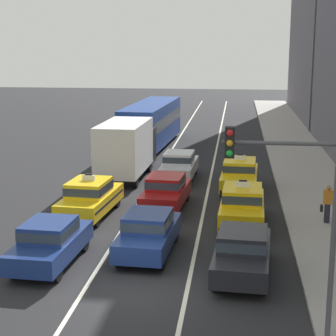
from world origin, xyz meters
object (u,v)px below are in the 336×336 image
(sedan_left_nearest, at_px, (50,241))
(sedan_center_second, at_px, (166,190))
(traffic_light_pole, at_px, (296,199))
(taxi_left_second, at_px, (90,197))
(sedan_center_nearest, at_px, (148,231))
(sedan_right_nearest, at_px, (242,251))
(taxi_right_third, at_px, (239,174))
(box_truck_left_third, at_px, (127,147))
(bus_left_fourth, at_px, (152,122))
(sedan_center_third, at_px, (179,165))
(taxi_right_second, at_px, (242,204))
(pedestrian_mid_block, at_px, (327,204))

(sedan_left_nearest, relative_size, sedan_center_second, 0.99)
(traffic_light_pole, bearing_deg, taxi_left_second, 127.67)
(sedan_center_nearest, distance_m, sedan_right_nearest, 3.75)
(taxi_left_second, height_order, sedan_right_nearest, taxi_left_second)
(traffic_light_pole, bearing_deg, taxi_right_third, 94.65)
(taxi_left_second, bearing_deg, box_truck_left_third, 88.25)
(bus_left_fourth, xyz_separation_m, sedan_center_third, (3.08, -10.19, -0.97))
(taxi_left_second, height_order, box_truck_left_third, box_truck_left_third)
(box_truck_left_third, distance_m, sedan_right_nearest, 15.08)
(box_truck_left_third, height_order, traffic_light_pole, traffic_light_pole)
(traffic_light_pole, bearing_deg, sedan_center_nearest, 127.98)
(sedan_center_third, relative_size, taxi_right_third, 0.94)
(box_truck_left_third, bearing_deg, traffic_light_pole, -66.86)
(taxi_left_second, bearing_deg, sedan_right_nearest, -41.67)
(sedan_right_nearest, bearing_deg, taxi_right_third, 90.40)
(taxi_right_second, height_order, taxi_right_third, same)
(sedan_center_second, bearing_deg, box_truck_left_third, 116.18)
(box_truck_left_third, height_order, taxi_right_third, box_truck_left_third)
(sedan_center_second, distance_m, sedan_center_third, 5.83)
(sedan_left_nearest, xyz_separation_m, taxi_right_third, (6.53, 11.13, 0.03))
(sedan_center_nearest, height_order, traffic_light_pole, traffic_light_pole)
(sedan_center_third, relative_size, taxi_right_second, 0.95)
(box_truck_left_third, bearing_deg, taxi_right_second, -51.28)
(box_truck_left_third, relative_size, pedestrian_mid_block, 4.32)
(sedan_center_third, height_order, sedan_right_nearest, same)
(traffic_light_pole, bearing_deg, pedestrian_mid_block, 76.59)
(sedan_center_nearest, bearing_deg, taxi_right_third, 71.16)
(sedan_right_nearest, height_order, pedestrian_mid_block, pedestrian_mid_block)
(sedan_right_nearest, xyz_separation_m, taxi_right_second, (0.03, 5.54, 0.03))
(box_truck_left_third, distance_m, sedan_center_second, 6.77)
(box_truck_left_third, xyz_separation_m, taxi_right_third, (6.36, -2.30, -0.90))
(sedan_center_nearest, height_order, pedestrian_mid_block, pedestrian_mid_block)
(taxi_left_second, relative_size, sedan_center_nearest, 1.07)
(taxi_right_third, bearing_deg, taxi_left_second, -140.84)
(taxi_left_second, bearing_deg, sedan_left_nearest, -89.37)
(sedan_center_second, relative_size, taxi_right_second, 0.96)
(taxi_left_second, relative_size, sedan_center_second, 1.06)
(sedan_center_second, xyz_separation_m, traffic_light_pole, (4.66, -11.82, 2.97))
(sedan_center_nearest, xyz_separation_m, sedan_center_second, (-0.09, 5.96, 0.00))
(sedan_right_nearest, height_order, traffic_light_pole, traffic_light_pole)
(taxi_right_third, relative_size, pedestrian_mid_block, 2.85)
(taxi_left_second, xyz_separation_m, sedan_center_nearest, (3.28, -4.32, -0.03))
(box_truck_left_third, relative_size, taxi_right_second, 1.52)
(pedestrian_mid_block, bearing_deg, taxi_left_second, 178.88)
(sedan_left_nearest, relative_size, taxi_right_third, 0.95)
(pedestrian_mid_block, height_order, traffic_light_pole, traffic_light_pole)
(taxi_right_second, xyz_separation_m, taxi_right_third, (-0.11, 5.77, 0.00))
(box_truck_left_third, distance_m, taxi_right_third, 6.82)
(sedan_center_nearest, distance_m, pedestrian_mid_block, 8.08)
(sedan_center_third, xyz_separation_m, taxi_right_second, (3.47, -7.88, 0.03))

